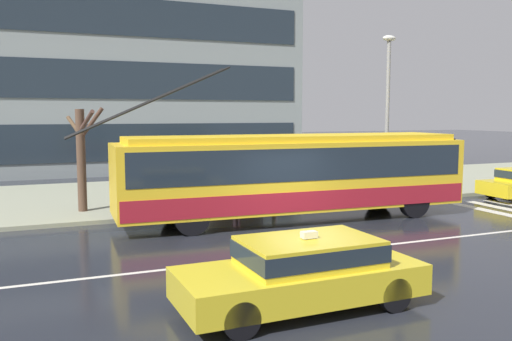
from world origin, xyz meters
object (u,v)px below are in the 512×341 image
object	(u,v)px
bus_shelter	(226,154)
taxi_oncoming_near	(303,270)
trolleybus	(295,173)
pedestrian_approaching_curb	(275,160)
street_tree_bare	(82,154)
pedestrian_walking_past	(239,160)
street_lamp	(388,101)
pedestrian_at_shelter	(229,155)

from	to	relation	value
bus_shelter	taxi_oncoming_near	bearing A→B (deg)	-102.04
taxi_oncoming_near	trolleybus	bearing A→B (deg)	64.60
pedestrian_approaching_curb	street_tree_bare	xyz separation A→B (m)	(-7.05, 0.45, 0.40)
bus_shelter	pedestrian_walking_past	world-z (taller)	bus_shelter
taxi_oncoming_near	pedestrian_approaching_curb	xyz separation A→B (m)	(4.10, 10.31, 1.02)
trolleybus	pedestrian_walking_past	distance (m)	2.69
trolleybus	street_lamp	world-z (taller)	street_lamp
taxi_oncoming_near	bus_shelter	world-z (taller)	bus_shelter
pedestrian_at_shelter	street_tree_bare	world-z (taller)	street_tree_bare
pedestrian_approaching_curb	trolleybus	bearing A→B (deg)	-101.97
pedestrian_at_shelter	pedestrian_approaching_curb	distance (m)	2.09
pedestrian_approaching_curb	street_tree_bare	bearing A→B (deg)	176.33
trolleybus	street_lamp	bearing A→B (deg)	25.88
pedestrian_walking_past	pedestrian_approaching_curb	bearing A→B (deg)	18.42
pedestrian_approaching_curb	street_lamp	distance (m)	5.42
pedestrian_at_shelter	pedestrian_approaching_curb	size ratio (longest dim) A/B	1.02
taxi_oncoming_near	pedestrian_at_shelter	size ratio (longest dim) A/B	2.16
trolleybus	taxi_oncoming_near	bearing A→B (deg)	-115.40
pedestrian_at_shelter	pedestrian_approaching_curb	world-z (taller)	pedestrian_at_shelter
bus_shelter	street_lamp	world-z (taller)	street_lamp
pedestrian_at_shelter	street_lamp	distance (m)	6.86
pedestrian_approaching_curb	taxi_oncoming_near	bearing A→B (deg)	-111.68
trolleybus	pedestrian_walking_past	size ratio (longest dim) A/B	6.24
pedestrian_approaching_curb	pedestrian_walking_past	xyz separation A→B (m)	(-1.69, -0.56, 0.09)
pedestrian_at_shelter	trolleybus	bearing A→B (deg)	-82.13
trolleybus	street_lamp	distance (m)	6.64
pedestrian_at_shelter	street_tree_bare	bearing A→B (deg)	-168.26
trolleybus	street_lamp	size ratio (longest dim) A/B	1.99
taxi_oncoming_near	pedestrian_at_shelter	xyz separation A→B (m)	(2.81, 11.96, 1.12)
pedestrian_walking_past	street_tree_bare	distance (m)	5.46
pedestrian_walking_past	street_lamp	size ratio (longest dim) A/B	0.32
trolleybus	street_tree_bare	bearing A→B (deg)	151.48
taxi_oncoming_near	street_lamp	world-z (taller)	street_lamp
trolleybus	pedestrian_walking_past	bearing A→B (deg)	112.99
trolleybus	pedestrian_at_shelter	bearing A→B (deg)	97.87
pedestrian_at_shelter	street_lamp	size ratio (longest dim) A/B	0.32
street_lamp	pedestrian_walking_past	bearing A→B (deg)	-178.04
bus_shelter	street_lamp	size ratio (longest dim) A/B	0.58
street_lamp	street_tree_bare	xyz separation A→B (m)	(-11.95, 0.79, -1.87)
bus_shelter	pedestrian_at_shelter	xyz separation A→B (m)	(0.46, 0.96, -0.13)
street_tree_bare	pedestrian_at_shelter	bearing A→B (deg)	11.74
pedestrian_approaching_curb	pedestrian_walking_past	distance (m)	1.78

